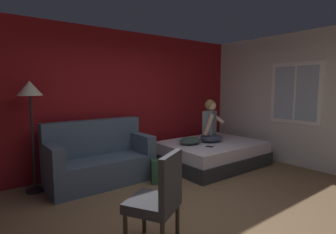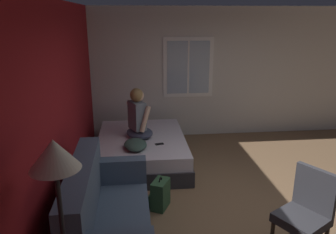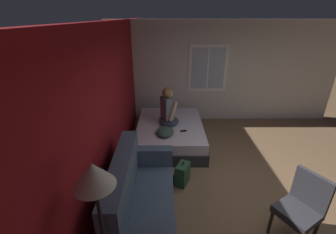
% 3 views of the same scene
% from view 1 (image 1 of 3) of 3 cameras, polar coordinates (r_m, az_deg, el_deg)
% --- Properties ---
extents(ground_plane, '(40.00, 40.00, 0.00)m').
position_cam_1_polar(ground_plane, '(3.53, 6.30, -20.55)').
color(ground_plane, brown).
extents(wall_back_accent, '(11.16, 0.16, 2.70)m').
position_cam_1_polar(wall_back_accent, '(5.24, -12.51, 3.55)').
color(wall_back_accent, maroon).
rests_on(wall_back_accent, ground).
extents(wall_side_with_window, '(0.19, 6.20, 2.70)m').
position_cam_1_polar(wall_side_with_window, '(5.80, 29.79, 3.14)').
color(wall_side_with_window, silver).
rests_on(wall_side_with_window, ground).
extents(bed, '(2.03, 1.54, 0.48)m').
position_cam_1_polar(bed, '(5.57, 9.48, -7.82)').
color(bed, '#2D2D33').
rests_on(bed, ground).
extents(couch, '(1.71, 0.84, 1.04)m').
position_cam_1_polar(couch, '(4.63, -14.79, -8.89)').
color(couch, '#47566B').
rests_on(couch, ground).
extents(side_chair, '(0.63, 0.63, 0.98)m').
position_cam_1_polar(side_chair, '(2.68, -2.03, -17.01)').
color(side_chair, '#382D23').
rests_on(side_chair, ground).
extents(person_seated, '(0.66, 0.62, 0.88)m').
position_cam_1_polar(person_seated, '(5.48, 9.24, -1.66)').
color(person_seated, '#383D51').
rests_on(person_seated, bed).
extents(backpack, '(0.35, 0.32, 0.46)m').
position_cam_1_polar(backpack, '(4.50, -1.78, -11.77)').
color(backpack, '#2D5133').
rests_on(backpack, ground).
extents(throw_pillow, '(0.51, 0.39, 0.14)m').
position_cam_1_polar(throw_pillow, '(5.22, 4.83, -5.18)').
color(throw_pillow, '#385147').
rests_on(throw_pillow, bed).
extents(cell_phone, '(0.10, 0.16, 0.01)m').
position_cam_1_polar(cell_phone, '(5.06, 9.03, -6.37)').
color(cell_phone, black).
rests_on(cell_phone, bed).
extents(floor_lamp, '(0.36, 0.36, 1.70)m').
position_cam_1_polar(floor_lamp, '(4.42, -27.78, 3.48)').
color(floor_lamp, black).
rests_on(floor_lamp, ground).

